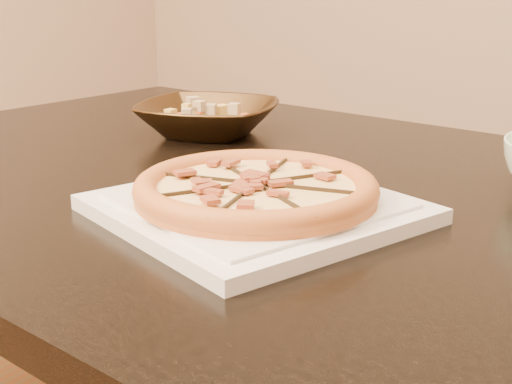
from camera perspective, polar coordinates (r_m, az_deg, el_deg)
dining_table at (r=1.04m, az=0.77°, el=-3.63°), size 1.60×1.13×0.75m
plate at (r=0.84m, az=0.00°, el=-1.27°), size 0.41×0.41×0.02m
pizza at (r=0.83m, az=-0.00°, el=0.26°), size 0.29×0.29×0.03m
bronze_bowl at (r=1.27m, az=-3.84°, el=5.90°), size 0.30×0.30×0.06m
mixed_dish at (r=1.27m, az=-3.96°, el=7.84°), size 0.09×0.11×0.03m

